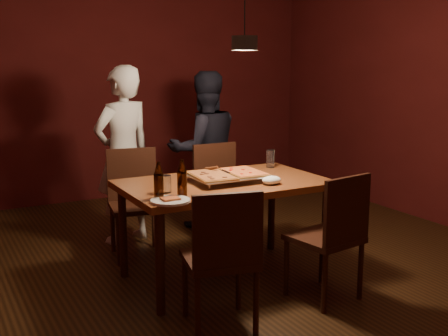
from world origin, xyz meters
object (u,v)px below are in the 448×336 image
chair_near_right (334,226)px  beer_bottle_b (182,178)px  diner_white (123,155)px  pendant_lamp (245,41)px  chair_near_left (223,248)px  beer_bottle_a (159,180)px  pizza_tray (227,178)px  plate_slice (170,200)px  diner_dark (205,150)px  dining_table (224,191)px  chair_far_left (134,192)px  chair_far_right (220,185)px

chair_near_right → beer_bottle_b: 1.07m
diner_white → pendant_lamp: pendant_lamp is taller
chair_near_left → beer_bottle_a: beer_bottle_a is taller
pizza_tray → beer_bottle_a: 0.70m
diner_white → chair_near_right: bearing=96.6°
beer_bottle_b → plate_slice: (-0.13, -0.10, -0.11)m
beer_bottle_a → diner_dark: (1.10, 1.53, -0.11)m
dining_table → pendant_lamp: bearing=-61.1°
beer_bottle_b → pendant_lamp: 1.05m
chair_far_left → beer_bottle_a: 1.15m
chair_near_right → diner_dark: bearing=80.1°
diner_white → dining_table: bearing=91.1°
diner_white → pendant_lamp: (0.46, -1.34, 0.97)m
plate_slice → diner_dark: 1.97m
chair_near_right → diner_white: 2.11m
diner_dark → chair_far_right: bearing=84.1°
chair_near_right → chair_near_left: bearing=172.7°
dining_table → diner_dark: 1.37m
diner_white → diner_dark: 0.86m
chair_near_left → plate_slice: 0.48m
chair_far_left → diner_dark: bearing=-143.6°
diner_dark → diner_white: bearing=12.4°
chair_far_left → chair_far_right: size_ratio=1.00×
plate_slice → pendant_lamp: size_ratio=0.23×
pendant_lamp → chair_near_right: bearing=-58.6°
dining_table → beer_bottle_b: size_ratio=6.08×
diner_white → diner_dark: size_ratio=1.04×
beer_bottle_a → pizza_tray: bearing=21.6°
diner_white → chair_far_right: bearing=131.9°
chair_near_right → plate_slice: size_ratio=1.91×
pendant_lamp → plate_slice: bearing=-161.5°
diner_white → chair_near_left: bearing=72.3°
dining_table → beer_bottle_a: 0.69m
dining_table → chair_near_left: chair_near_left is taller
chair_far_left → diner_white: bearing=-85.7°
beer_bottle_b → diner_white: bearing=86.7°
beer_bottle_a → diner_white: 1.47m
chair_far_right → pendant_lamp: (-0.28, -0.89, 1.22)m
pizza_tray → plate_slice: (-0.62, -0.38, -0.01)m
beer_bottle_a → chair_far_left: bearing=79.2°
dining_table → diner_dark: bearing=69.5°
chair_far_right → diner_dark: bearing=-101.4°
chair_far_left → pendant_lamp: bearing=126.3°
dining_table → chair_far_left: chair_far_left is taller
chair_near_left → pizza_tray: chair_near_left is taller
dining_table → pizza_tray: (0.03, 0.01, 0.10)m
chair_far_left → pizza_tray: (0.44, -0.83, 0.24)m
beer_bottle_b → diner_white: 1.47m
chair_far_right → plate_slice: 1.48m
chair_far_left → chair_near_left: bearing=99.4°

